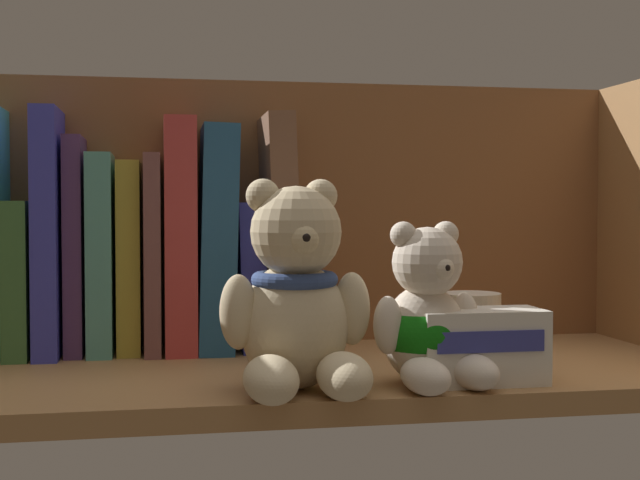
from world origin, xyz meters
The scene contains 16 objects.
shelf_board centered at (0.00, 0.00, 1.00)cm, with size 74.33×29.20×2.00cm, color #9E7042.
shelf_back_panel centered at (0.00, 15.20, 15.13)cm, with size 76.73×1.20×30.26cm, color brown.
book_3 centered at (-26.35, 11.68, 9.65)cm, with size 2.36×11.86×15.29cm, color #3E753D.
book_4 centered at (-23.61, 11.68, 14.16)cm, with size 2.38×12.44×24.32cm, color #3B40C7.
book_5 centered at (-21.16, 11.68, 12.84)cm, with size 1.78×9.33×21.67cm, color #533362.
book_6 centered at (-18.67, 11.68, 12.00)cm, with size 2.46×10.45×19.99cm, color teal.
book_7 centered at (-15.92, 11.68, 11.64)cm, with size 2.30×9.10×19.28cm, color #A99631.
book_8 centered at (-13.58, 11.68, 11.99)cm, with size 1.63×11.54×19.97cm, color brown.
book_9 centered at (-10.83, 11.68, 13.79)cm, with size 3.15×11.75×23.58cm, color #B93A3A.
book_10 centered at (-7.11, 11.68, 13.46)cm, with size 3.53×11.73×22.92cm, color #225380.
book_11 centered at (-3.70, 11.68, 9.59)cm, with size 2.55×10.16×15.18cm, color #2C309B.
book_12 centered at (-0.72, 11.68, 14.02)cm, with size 2.68×14.37×24.04cm, color brown.
teddy_bear_larger centered at (-2.11, -10.45, 9.25)cm, with size 12.40×12.61×16.97cm.
teddy_bear_smaller centered at (8.93, -9.86, 7.32)cm, with size 10.32×10.88×13.53cm.
pillar_candle centered at (16.38, -0.24, 5.26)cm, with size 5.63×5.63×6.51cm, color silver.
small_product_box centered at (13.38, -10.11, 5.10)cm, with size 10.66×5.25×6.19cm.
Camera 1 is at (-12.63, -77.99, 16.68)cm, focal length 48.40 mm.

